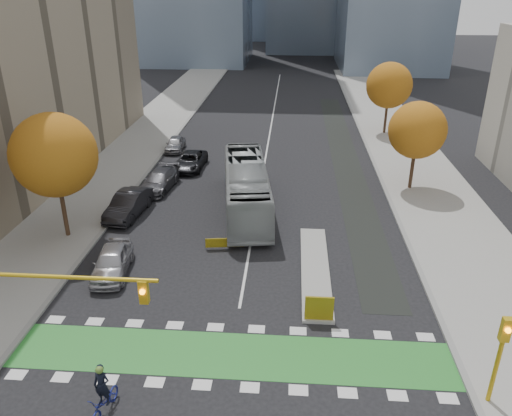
% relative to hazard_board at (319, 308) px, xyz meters
% --- Properties ---
extents(ground, '(300.00, 300.00, 0.00)m').
position_rel_hazard_board_xyz_m(ground, '(-4.00, -4.20, -0.80)').
color(ground, black).
rests_on(ground, ground).
extents(sidewalk_west, '(7.00, 120.00, 0.15)m').
position_rel_hazard_board_xyz_m(sidewalk_west, '(-17.50, 15.80, -0.73)').
color(sidewalk_west, gray).
rests_on(sidewalk_west, ground).
extents(sidewalk_east, '(7.00, 120.00, 0.15)m').
position_rel_hazard_board_xyz_m(sidewalk_east, '(9.50, 15.80, -0.73)').
color(sidewalk_east, gray).
rests_on(sidewalk_east, ground).
extents(curb_west, '(0.30, 120.00, 0.16)m').
position_rel_hazard_board_xyz_m(curb_west, '(-14.00, 15.80, -0.73)').
color(curb_west, gray).
rests_on(curb_west, ground).
extents(curb_east, '(0.30, 120.00, 0.16)m').
position_rel_hazard_board_xyz_m(curb_east, '(6.00, 15.80, -0.73)').
color(curb_east, gray).
rests_on(curb_east, ground).
extents(bike_crossing, '(20.00, 3.00, 0.01)m').
position_rel_hazard_board_xyz_m(bike_crossing, '(-4.00, -2.70, -0.79)').
color(bike_crossing, '#29802D').
rests_on(bike_crossing, ground).
extents(centre_line, '(0.15, 70.00, 0.01)m').
position_rel_hazard_board_xyz_m(centre_line, '(-4.00, 35.80, -0.80)').
color(centre_line, silver).
rests_on(centre_line, ground).
extents(bike_lane_paint, '(2.50, 50.00, 0.01)m').
position_rel_hazard_board_xyz_m(bike_lane_paint, '(3.50, 25.80, -0.80)').
color(bike_lane_paint, black).
rests_on(bike_lane_paint, ground).
extents(median_island, '(1.60, 10.00, 0.16)m').
position_rel_hazard_board_xyz_m(median_island, '(0.00, 4.80, -0.72)').
color(median_island, gray).
rests_on(median_island, ground).
extents(hazard_board, '(1.40, 0.12, 1.30)m').
position_rel_hazard_board_xyz_m(hazard_board, '(0.00, 0.00, 0.00)').
color(hazard_board, yellow).
rests_on(hazard_board, median_island).
extents(tree_west, '(5.20, 5.20, 8.22)m').
position_rel_hazard_board_xyz_m(tree_west, '(-16.00, 7.80, 4.82)').
color(tree_west, '#332114').
rests_on(tree_west, ground).
extents(tree_east_near, '(4.40, 4.40, 7.08)m').
position_rel_hazard_board_xyz_m(tree_east_near, '(8.00, 17.80, 4.06)').
color(tree_east_near, '#332114').
rests_on(tree_east_near, ground).
extents(tree_east_far, '(4.80, 4.80, 7.65)m').
position_rel_hazard_board_xyz_m(tree_east_far, '(8.50, 33.80, 4.44)').
color(tree_east_far, '#332114').
rests_on(tree_east_far, ground).
extents(traffic_signal_west, '(8.53, 0.56, 5.20)m').
position_rel_hazard_board_xyz_m(traffic_signal_west, '(-11.93, -4.71, 3.23)').
color(traffic_signal_west, '#BF9914').
rests_on(traffic_signal_west, ground).
extents(traffic_signal_east, '(0.35, 0.43, 4.10)m').
position_rel_hazard_board_xyz_m(traffic_signal_east, '(6.50, -4.71, 1.93)').
color(traffic_signal_east, '#BF9914').
rests_on(traffic_signal_east, ground).
extents(cyclist, '(1.00, 2.08, 2.30)m').
position_rel_hazard_board_xyz_m(cyclist, '(-8.45, -6.32, -0.03)').
color(cyclist, navy).
rests_on(cyclist, ground).
extents(bus, '(4.61, 12.81, 3.49)m').
position_rel_hazard_board_xyz_m(bus, '(-4.73, 12.90, 0.94)').
color(bus, '#969B9D').
rests_on(bus, ground).
extents(parked_car_a, '(2.36, 4.76, 1.56)m').
position_rel_hazard_board_xyz_m(parked_car_a, '(-11.57, 3.64, -0.02)').
color(parked_car_a, '#A8A7AD').
rests_on(parked_car_a, ground).
extents(parked_car_b, '(2.36, 5.32, 1.70)m').
position_rel_hazard_board_xyz_m(parked_car_b, '(-13.00, 11.32, 0.05)').
color(parked_car_b, black).
rests_on(parked_car_b, ground).
extents(parked_car_c, '(2.70, 5.35, 1.49)m').
position_rel_hazard_board_xyz_m(parked_car_c, '(-12.06, 16.32, -0.06)').
color(parked_car_c, '#47464B').
rests_on(parked_car_c, ground).
extents(parked_car_d, '(2.51, 5.11, 1.40)m').
position_rel_hazard_board_xyz_m(parked_car_d, '(-10.50, 21.32, -0.10)').
color(parked_car_d, black).
rests_on(parked_car_d, ground).
extents(parked_car_e, '(1.72, 4.03, 1.36)m').
position_rel_hazard_board_xyz_m(parked_car_e, '(-13.00, 26.32, -0.12)').
color(parked_car_e, gray).
rests_on(parked_car_e, ground).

